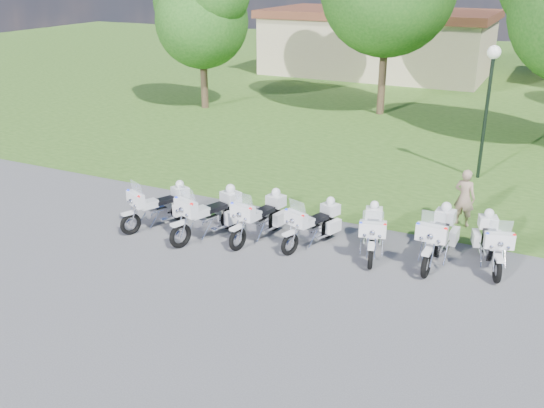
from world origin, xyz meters
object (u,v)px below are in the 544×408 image
at_px(motorcycle_1, 210,213).
at_px(lamp_post, 490,80).
at_px(bystander_a, 465,198).
at_px(motorcycle_6, 492,242).
at_px(motorcycle_2, 260,217).
at_px(motorcycle_5, 438,236).
at_px(motorcycle_3, 314,224).
at_px(motorcycle_4, 373,231).
at_px(motorcycle_0, 160,205).

distance_m(motorcycle_1, lamp_post, 10.34).
bearing_deg(bystander_a, motorcycle_6, 129.57).
height_order(motorcycle_2, motorcycle_5, motorcycle_5).
xyz_separation_m(motorcycle_2, bystander_a, (4.69, 3.27, 0.19)).
bearing_deg(bystander_a, motorcycle_2, 49.21).
height_order(motorcycle_3, lamp_post, lamp_post).
relative_size(motorcycle_6, lamp_post, 0.47).
bearing_deg(motorcycle_1, motorcycle_4, -147.89).
bearing_deg(motorcycle_1, motorcycle_5, -148.60).
bearing_deg(motorcycle_2, motorcycle_3, -158.46).
relative_size(motorcycle_5, bystander_a, 1.44).
relative_size(motorcycle_1, motorcycle_4, 1.11).
distance_m(motorcycle_4, bystander_a, 3.32).
relative_size(motorcycle_2, motorcycle_4, 1.07).
distance_m(motorcycle_6, bystander_a, 2.42).
bearing_deg(motorcycle_3, motorcycle_5, -151.54).
height_order(motorcycle_3, motorcycle_4, same).
height_order(motorcycle_1, motorcycle_5, motorcycle_1).
bearing_deg(motorcycle_1, motorcycle_3, -145.11).
height_order(motorcycle_5, lamp_post, lamp_post).
distance_m(motorcycle_5, motorcycle_6, 1.28).
bearing_deg(motorcycle_0, lamp_post, -107.35).
height_order(motorcycle_5, bystander_a, bystander_a).
xyz_separation_m(motorcycle_3, bystander_a, (3.27, 3.01, 0.22)).
bearing_deg(bystander_a, motorcycle_0, 40.74).
bearing_deg(motorcycle_5, bystander_a, -92.96).
bearing_deg(motorcycle_0, motorcycle_2, -145.76).
bearing_deg(motorcycle_4, motorcycle_5, 174.84).
xyz_separation_m(motorcycle_6, bystander_a, (-1.03, 2.18, 0.21)).
relative_size(motorcycle_3, lamp_post, 0.45).
bearing_deg(motorcycle_6, motorcycle_5, -0.91).
bearing_deg(bystander_a, lamp_post, -72.88).
xyz_separation_m(motorcycle_2, motorcycle_5, (4.49, 0.73, 0.04)).
bearing_deg(motorcycle_4, motorcycle_1, -2.52).
xyz_separation_m(motorcycle_1, motorcycle_3, (2.68, 0.74, -0.08)).
xyz_separation_m(motorcycle_5, bystander_a, (0.20, 2.54, 0.16)).
relative_size(motorcycle_2, lamp_post, 0.49).
bearing_deg(lamp_post, motorcycle_6, -79.38).
xyz_separation_m(motorcycle_3, motorcycle_6, (4.30, 0.83, 0.02)).
height_order(motorcycle_0, motorcycle_1, motorcycle_1).
bearing_deg(motorcycle_0, motorcycle_1, -155.19).
bearing_deg(motorcycle_6, motorcycle_1, -4.55).
distance_m(motorcycle_5, bystander_a, 2.55).
xyz_separation_m(motorcycle_0, motorcycle_6, (8.60, 1.58, -0.00)).
height_order(motorcycle_2, bystander_a, bystander_a).
bearing_deg(motorcycle_4, motorcycle_6, 177.68).
xyz_separation_m(motorcycle_5, motorcycle_6, (1.22, 0.36, -0.05)).
bearing_deg(lamp_post, motorcycle_4, -101.99).
distance_m(motorcycle_3, lamp_post, 8.50).
distance_m(motorcycle_1, motorcycle_3, 2.78).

